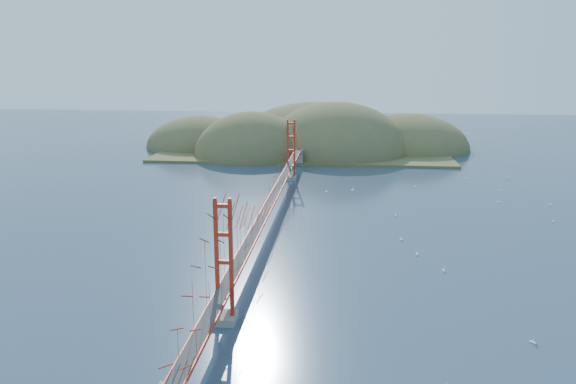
# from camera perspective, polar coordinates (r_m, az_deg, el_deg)

# --- Properties ---
(ground) EXTENTS (320.00, 320.00, 0.00)m
(ground) POSITION_cam_1_polar(r_m,az_deg,el_deg) (80.48, -1.83, -3.37)
(ground) COLOR #304560
(ground) RESTS_ON ground
(bridge) EXTENTS (2.20, 94.40, 12.00)m
(bridge) POSITION_cam_1_polar(r_m,az_deg,el_deg) (78.87, -1.85, 1.54)
(bridge) COLOR gray
(bridge) RESTS_ON ground
(far_headlands) EXTENTS (84.00, 58.00, 25.00)m
(far_headlands) POSITION_cam_1_polar(r_m,az_deg,el_deg) (146.84, 2.67, 4.50)
(far_headlands) COLOR brown
(far_headlands) RESTS_ON ground
(sailboat_17) EXTENTS (0.62, 0.53, 0.72)m
(sailboat_17) POSITION_cam_1_polar(r_m,az_deg,el_deg) (118.43, 21.50, 1.35)
(sailboat_17) COLOR white
(sailboat_17) RESTS_ON ground
(sailboat_15) EXTENTS (0.64, 0.64, 0.70)m
(sailboat_15) POSITION_cam_1_polar(r_m,az_deg,el_deg) (114.85, 17.63, 1.30)
(sailboat_15) COLOR white
(sailboat_15) RESTS_ON ground
(sailboat_14) EXTENTS (0.48, 0.53, 0.59)m
(sailboat_14) POSITION_cam_1_polar(r_m,az_deg,el_deg) (86.69, 10.88, -2.26)
(sailboat_14) COLOR white
(sailboat_14) RESTS_ON ground
(sailboat_0) EXTENTS (0.44, 0.52, 0.60)m
(sailboat_0) POSITION_cam_1_polar(r_m,az_deg,el_deg) (66.28, 15.55, -7.61)
(sailboat_0) COLOR white
(sailboat_0) RESTS_ON ground
(sailboat_8) EXTENTS (0.62, 0.60, 0.69)m
(sailboat_8) POSITION_cam_1_polar(r_m,az_deg,el_deg) (100.23, 25.10, -1.14)
(sailboat_8) COLOR white
(sailboat_8) RESTS_ON ground
(sailboat_16) EXTENTS (0.68, 0.68, 0.71)m
(sailboat_16) POSITION_cam_1_polar(r_m,az_deg,el_deg) (101.22, 6.58, 0.24)
(sailboat_16) COLOR white
(sailboat_16) RESTS_ON ground
(sailboat_12) EXTENTS (0.60, 0.51, 0.68)m
(sailboat_12) POSITION_cam_1_polar(r_m,az_deg,el_deg) (105.54, 12.79, 0.54)
(sailboat_12) COLOR white
(sailboat_12) RESTS_ON ground
(sailboat_7) EXTENTS (0.69, 0.69, 0.73)m
(sailboat_7) POSITION_cam_1_polar(r_m,az_deg,el_deg) (98.84, 20.61, -0.90)
(sailboat_7) COLOR white
(sailboat_7) RESTS_ON ground
(sailboat_6) EXTENTS (0.64, 0.64, 0.67)m
(sailboat_6) POSITION_cam_1_polar(r_m,az_deg,el_deg) (53.36, 23.64, -13.74)
(sailboat_6) COLOR white
(sailboat_6) RESTS_ON ground
(sailboat_3) EXTENTS (0.51, 0.51, 0.57)m
(sailboat_3) POSITION_cam_1_polar(r_m,az_deg,el_deg) (99.80, 3.92, 0.09)
(sailboat_3) COLOR white
(sailboat_3) RESTS_ON ground
(sailboat_9) EXTENTS (0.42, 0.49, 0.56)m
(sailboat_9) POSITION_cam_1_polar(r_m,az_deg,el_deg) (107.39, 20.79, 0.19)
(sailboat_9) COLOR white
(sailboat_9) RESTS_ON ground
(sailboat_4) EXTENTS (0.57, 0.57, 0.60)m
(sailboat_4) POSITION_cam_1_polar(r_m,az_deg,el_deg) (90.45, 25.36, -2.70)
(sailboat_4) COLOR white
(sailboat_4) RESTS_ON ground
(sailboat_1) EXTENTS (0.61, 0.61, 0.64)m
(sailboat_1) POSITION_cam_1_polar(r_m,az_deg,el_deg) (75.58, 11.44, -4.69)
(sailboat_1) COLOR white
(sailboat_1) RESTS_ON ground
(sailboat_extra_0) EXTENTS (0.47, 0.56, 0.66)m
(sailboat_extra_0) POSITION_cam_1_polar(r_m,az_deg,el_deg) (70.62, 12.96, -6.10)
(sailboat_extra_0) COLOR white
(sailboat_extra_0) RESTS_ON ground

